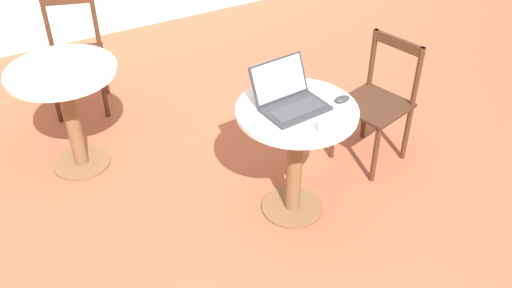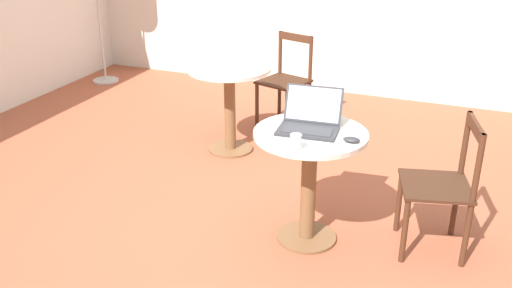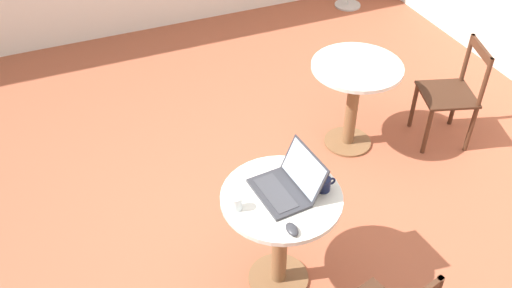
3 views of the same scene
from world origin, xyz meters
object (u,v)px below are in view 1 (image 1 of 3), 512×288
cafe_table_mid (67,97)px  mouse (342,99)px  chair_near_front (378,103)px  mug (282,81)px  cafe_table_near (296,138)px  drinking_glass (325,127)px  laptop (290,99)px  chair_mid_right (76,55)px

cafe_table_mid → mouse: (-1.16, -1.30, 0.22)m
chair_near_front → mug: size_ratio=7.35×
cafe_table_near → drinking_glass: 0.37m
mouse → drinking_glass: 0.34m
cafe_table_near → laptop: size_ratio=1.96×
mouse → mug: mug is taller
chair_mid_right → mug: size_ratio=7.35×
cafe_table_near → mug: size_ratio=6.39×
cafe_table_near → chair_near_front: chair_near_front is taller
cafe_table_mid → laptop: bearing=-136.3°
cafe_table_mid → chair_mid_right: (0.77, -0.24, -0.11)m
chair_near_front → mouse: (-0.26, 0.52, 0.33)m
chair_near_front → chair_mid_right: same height
cafe_table_near → chair_mid_right: chair_mid_right is taller
chair_near_front → mouse: size_ratio=8.62×
laptop → mug: 0.21m
drinking_glass → cafe_table_mid: bearing=36.9°
mouse → chair_mid_right: bearing=28.8°
cafe_table_near → laptop: laptop is taller
laptop → drinking_glass: laptop is taller
cafe_table_mid → mug: bearing=-128.5°
chair_near_front → laptop: (-0.16, 0.81, 0.36)m
laptop → mouse: (-0.10, -0.28, -0.03)m
chair_mid_right → mouse: size_ratio=8.62×
cafe_table_mid → chair_near_front: chair_near_front is taller
chair_mid_right → cafe_table_near: bearing=-156.9°
laptop → mouse: 0.30m
laptop → cafe_table_near: bearing=-151.6°
mug → drinking_glass: 0.51m
chair_near_front → mug: (0.04, 0.74, 0.36)m
laptop → drinking_glass: bearing=-177.1°
cafe_table_near → cafe_table_mid: same height
chair_near_front → chair_mid_right: bearing=43.4°
cafe_table_mid → mouse: mouse is taller
cafe_table_mid → drinking_glass: bearing=-143.1°
chair_mid_right → mug: 1.87m
cafe_table_near → chair_near_front: 0.82m
chair_near_front → drinking_glass: size_ratio=9.84×
laptop → mug: (0.20, -0.07, -0.01)m
drinking_glass → mug: bearing=-5.7°
mouse → mug: size_ratio=0.85×
cafe_table_mid → mug: (-0.86, -1.08, 0.25)m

